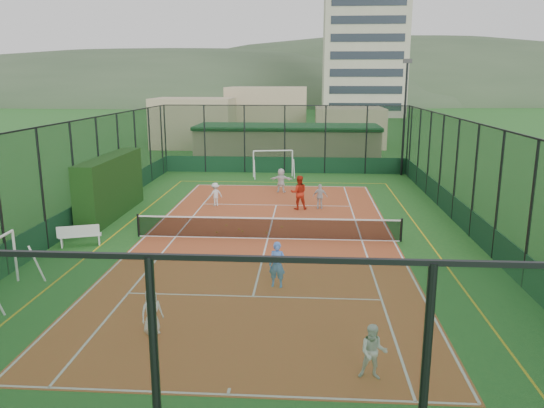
% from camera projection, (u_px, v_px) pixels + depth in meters
% --- Properties ---
extents(ground, '(300.00, 300.00, 0.00)m').
position_uv_depth(ground, '(268.00, 239.00, 23.33)').
color(ground, '#216224').
rests_on(ground, ground).
extents(court_slab, '(11.17, 23.97, 0.01)m').
position_uv_depth(court_slab, '(268.00, 239.00, 23.32)').
color(court_slab, '#BA4929').
rests_on(court_slab, ground).
extents(tennis_net, '(11.67, 0.12, 1.06)m').
position_uv_depth(tennis_net, '(268.00, 227.00, 23.20)').
color(tennis_net, black).
rests_on(tennis_net, ground).
extents(perimeter_fence, '(18.12, 34.12, 5.00)m').
position_uv_depth(perimeter_fence, '(268.00, 183.00, 22.75)').
color(perimeter_fence, black).
rests_on(perimeter_fence, ground).
extents(floodlight_ne, '(0.60, 0.26, 8.25)m').
position_uv_depth(floodlight_ne, '(404.00, 118.00, 37.94)').
color(floodlight_ne, black).
rests_on(floodlight_ne, ground).
extents(clubhouse, '(15.20, 7.20, 3.15)m').
position_uv_depth(clubhouse, '(287.00, 144.00, 44.33)').
color(clubhouse, tan).
rests_on(clubhouse, ground).
extents(apartment_tower, '(15.00, 12.00, 30.00)m').
position_uv_depth(apartment_tower, '(364.00, 35.00, 98.74)').
color(apartment_tower, beige).
rests_on(apartment_tower, ground).
extents(distant_hills, '(200.00, 60.00, 24.00)m').
position_uv_depth(distant_hills, '(303.00, 101.00, 169.00)').
color(distant_hills, '#384C33').
rests_on(distant_hills, ground).
extents(hedge_left, '(1.05, 7.01, 3.07)m').
position_uv_depth(hedge_left, '(111.00, 186.00, 27.04)').
color(hedge_left, black).
rests_on(hedge_left, ground).
extents(white_bench, '(1.76, 1.00, 0.95)m').
position_uv_depth(white_bench, '(80.00, 235.00, 22.27)').
color(white_bench, white).
rests_on(white_bench, ground).
extents(futsal_goal_far, '(3.02, 1.38, 1.88)m').
position_uv_depth(futsal_goal_far, '(273.00, 164.00, 38.07)').
color(futsal_goal_far, white).
rests_on(futsal_goal_far, ground).
extents(child_near_left, '(0.74, 0.71, 1.27)m').
position_uv_depth(child_near_left, '(152.00, 312.00, 14.51)').
color(child_near_left, white).
rests_on(child_near_left, court_slab).
extents(child_near_mid, '(0.62, 0.46, 1.56)m').
position_uv_depth(child_near_mid, '(277.00, 265.00, 17.77)').
color(child_near_mid, '#4A7AD2').
rests_on(child_near_mid, court_slab).
extents(child_near_right, '(0.70, 0.56, 1.35)m').
position_uv_depth(child_near_right, '(373.00, 352.00, 12.28)').
color(child_near_right, white).
rests_on(child_near_right, court_slab).
extents(child_far_left, '(0.96, 0.88, 1.30)m').
position_uv_depth(child_far_left, '(215.00, 194.00, 29.25)').
color(child_far_left, silver).
rests_on(child_far_left, court_slab).
extents(child_far_right, '(0.81, 0.39, 1.35)m').
position_uv_depth(child_far_right, '(320.00, 196.00, 28.59)').
color(child_far_right, silver).
rests_on(child_far_right, court_slab).
extents(child_far_back, '(1.42, 0.54, 1.50)m').
position_uv_depth(child_far_back, '(281.00, 180.00, 32.79)').
color(child_far_back, white).
rests_on(child_far_back, court_slab).
extents(coach, '(0.97, 0.79, 1.84)m').
position_uv_depth(coach, '(299.00, 192.00, 28.44)').
color(coach, red).
rests_on(coach, court_slab).
extents(tennis_balls, '(2.98, 1.25, 0.07)m').
position_uv_depth(tennis_balls, '(246.00, 229.00, 24.64)').
color(tennis_balls, '#CCE033').
rests_on(tennis_balls, court_slab).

